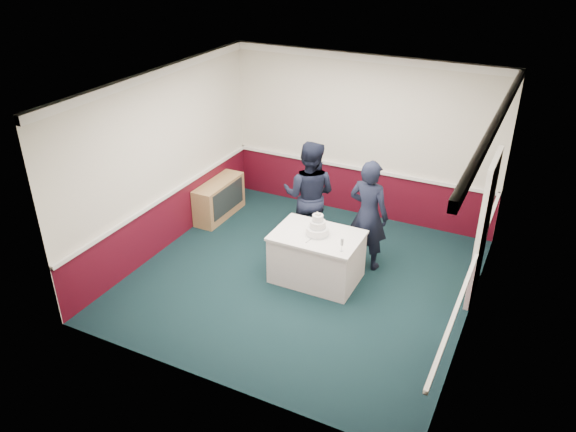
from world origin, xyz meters
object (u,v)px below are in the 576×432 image
at_px(sideboard, 219,199).
at_px(person_woman, 368,215).
at_px(cake_table, 317,257).
at_px(cake_knife, 310,240).
at_px(champagne_flute, 342,243).
at_px(person_man, 309,195).
at_px(wedding_cake, 318,228).

xyz_separation_m(sideboard, person_woman, (3.03, -0.40, 0.56)).
height_order(cake_table, cake_knife, cake_knife).
height_order(champagne_flute, person_man, person_man).
xyz_separation_m(sideboard, cake_knife, (2.45, -1.33, 0.44)).
distance_m(wedding_cake, person_man, 1.06).
distance_m(cake_table, person_man, 1.19).
distance_m(cake_table, wedding_cake, 0.50).
bearing_deg(cake_knife, person_woman, 68.56).
distance_m(cake_table, champagne_flute, 0.78).
distance_m(person_man, person_woman, 1.11).
relative_size(champagne_flute, person_woman, 0.11).
bearing_deg(wedding_cake, person_woman, 53.08).
distance_m(sideboard, person_man, 2.04).
distance_m(cake_knife, person_man, 1.23).
xyz_separation_m(cake_knife, person_woman, (0.57, 0.92, 0.12)).
relative_size(wedding_cake, champagne_flute, 1.78).
relative_size(sideboard, person_man, 0.64).
relative_size(sideboard, cake_knife, 5.45).
height_order(wedding_cake, cake_knife, wedding_cake).
bearing_deg(champagne_flute, person_woman, 87.46).
bearing_deg(cake_knife, champagne_flute, 1.83).
bearing_deg(cake_knife, person_man, 125.43).
bearing_deg(person_man, cake_table, 111.64).
relative_size(cake_table, person_woman, 0.73).
relative_size(wedding_cake, person_man, 0.19).
height_order(champagne_flute, person_woman, person_woman).
bearing_deg(cake_knife, wedding_cake, 91.88).
bearing_deg(cake_table, person_man, 121.09).
bearing_deg(cake_knife, cake_table, 91.88).
relative_size(champagne_flute, person_man, 0.11).
relative_size(cake_knife, person_man, 0.12).
bearing_deg(sideboard, person_man, -6.52).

